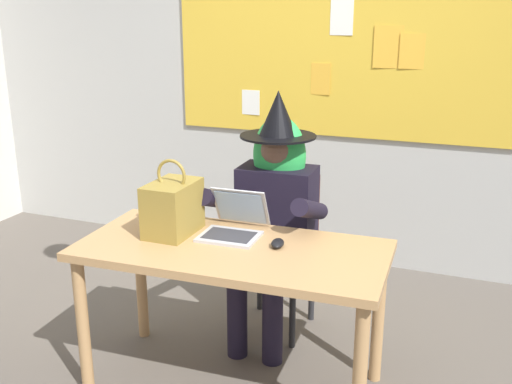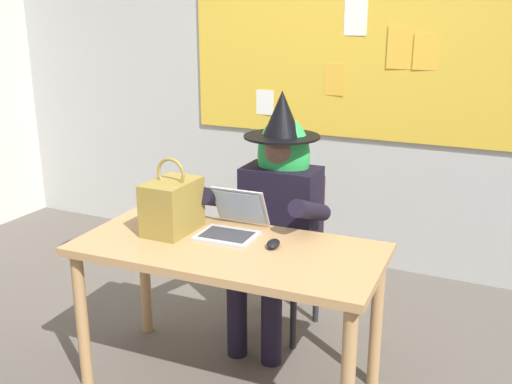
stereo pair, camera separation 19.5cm
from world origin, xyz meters
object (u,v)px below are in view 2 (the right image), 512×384
object	(u,v)px
person_costumed	(277,203)
computer_mouse	(273,244)
chair_at_desk	(285,243)
desk_main	(228,265)
laptop	(232,224)
handbag	(172,206)

from	to	relation	value
person_costumed	computer_mouse	world-z (taller)	person_costumed
chair_at_desk	computer_mouse	xyz separation A→B (m)	(0.20, -0.62, 0.25)
computer_mouse	desk_main	bearing A→B (deg)	-170.40
desk_main	computer_mouse	xyz separation A→B (m)	(0.20, 0.07, 0.11)
chair_at_desk	person_costumed	size ratio (longest dim) A/B	0.65
desk_main	laptop	bearing A→B (deg)	110.44
desk_main	person_costumed	bearing A→B (deg)	89.87
desk_main	chair_at_desk	bearing A→B (deg)	89.83
computer_mouse	handbag	distance (m)	0.55
desk_main	laptop	size ratio (longest dim) A/B	4.39
handbag	chair_at_desk	bearing A→B (deg)	62.05
laptop	computer_mouse	xyz separation A→B (m)	(0.26, -0.08, -0.03)
chair_at_desk	computer_mouse	distance (m)	0.70
desk_main	computer_mouse	distance (m)	0.24
chair_at_desk	handbag	size ratio (longest dim) A/B	2.40
chair_at_desk	computer_mouse	bearing A→B (deg)	19.53
computer_mouse	laptop	bearing A→B (deg)	151.65
laptop	computer_mouse	bearing A→B (deg)	-19.77
computer_mouse	person_costumed	bearing A→B (deg)	100.86
handbag	person_costumed	bearing A→B (deg)	56.80
desk_main	laptop	xyz separation A→B (m)	(-0.06, 0.16, 0.14)
laptop	handbag	size ratio (longest dim) A/B	0.89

